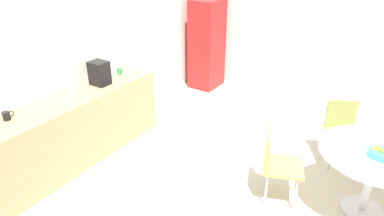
# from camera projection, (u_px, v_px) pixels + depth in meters

# --- Properties ---
(ground_plane) EXTENTS (6.00, 6.00, 0.00)m
(ground_plane) POSITION_uv_depth(u_px,v_px,m) (284.00, 208.00, 3.79)
(ground_plane) COLOR beige
(wall_back) EXTENTS (6.00, 0.10, 2.60)m
(wall_back) POSITION_uv_depth(u_px,v_px,m) (83.00, 50.00, 4.69)
(wall_back) COLOR white
(wall_back) RESTS_ON ground_plane
(wall_side_right) EXTENTS (0.10, 6.00, 2.60)m
(wall_side_right) POSITION_uv_depth(u_px,v_px,m) (360.00, 34.00, 5.46)
(wall_side_right) COLOR white
(wall_side_right) RESTS_ON ground_plane
(counter_block) EXTENTS (2.56, 0.60, 0.90)m
(counter_block) POSITION_uv_depth(u_px,v_px,m) (75.00, 129.00, 4.45)
(counter_block) COLOR tan
(counter_block) RESTS_ON ground_plane
(locker_cabinet) EXTENTS (0.60, 0.50, 1.68)m
(locker_cabinet) POSITION_uv_depth(u_px,v_px,m) (207.00, 44.00, 6.58)
(locker_cabinet) COLOR #B21E1E
(locker_cabinet) RESTS_ON ground_plane
(round_table) EXTENTS (1.12, 1.12, 0.76)m
(round_table) POSITION_uv_depth(u_px,v_px,m) (374.00, 163.00, 3.49)
(round_table) COLOR silver
(round_table) RESTS_ON ground_plane
(chair_olive) EXTENTS (0.57, 0.57, 0.83)m
(chair_olive) POSITION_uv_depth(u_px,v_px,m) (342.00, 125.00, 4.41)
(chair_olive) COLOR silver
(chair_olive) RESTS_ON ground_plane
(chair_yellow) EXTENTS (0.54, 0.54, 0.83)m
(chair_yellow) POSITION_uv_depth(u_px,v_px,m) (275.00, 159.00, 3.74)
(chair_yellow) COLOR silver
(chair_yellow) RESTS_ON ground_plane
(fruit_bowl) EXTENTS (0.23, 0.23, 0.11)m
(fruit_bowl) POSITION_uv_depth(u_px,v_px,m) (381.00, 153.00, 3.34)
(fruit_bowl) COLOR teal
(fruit_bowl) RESTS_ON round_table
(mug_white) EXTENTS (0.13, 0.08, 0.09)m
(mug_white) POSITION_uv_depth(u_px,v_px,m) (120.00, 71.00, 4.97)
(mug_white) COLOR #338C59
(mug_white) RESTS_ON counter_block
(mug_green) EXTENTS (0.13, 0.08, 0.09)m
(mug_green) POSITION_uv_depth(u_px,v_px,m) (74.00, 89.00, 4.37)
(mug_green) COLOR white
(mug_green) RESTS_ON counter_block
(mug_red) EXTENTS (0.13, 0.08, 0.09)m
(mug_red) POSITION_uv_depth(u_px,v_px,m) (7.00, 116.00, 3.72)
(mug_red) COLOR black
(mug_red) RESTS_ON counter_block
(coffee_maker) EXTENTS (0.20, 0.24, 0.32)m
(coffee_maker) POSITION_uv_depth(u_px,v_px,m) (99.00, 73.00, 4.57)
(coffee_maker) COLOR black
(coffee_maker) RESTS_ON counter_block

